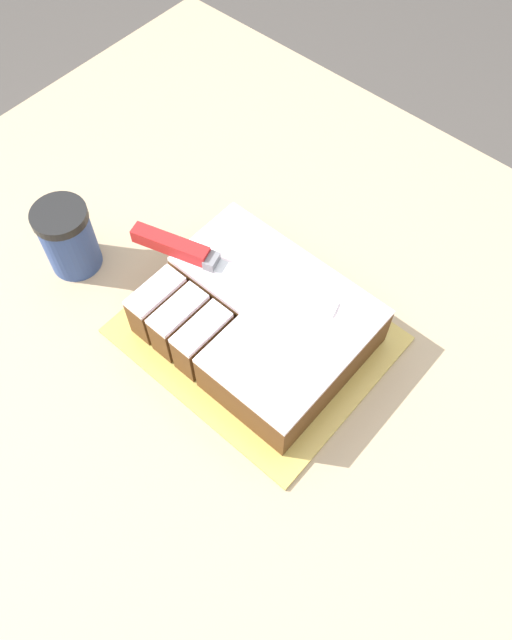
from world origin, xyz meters
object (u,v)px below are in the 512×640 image
object	(u,v)px
cake	(259,320)
knife	(191,253)
cake_board	(256,335)
coffee_cup	(68,238)

from	to	relation	value
cake	knife	distance (m)	0.13
cake_board	coffee_cup	xyz separation A→B (m)	(-0.29, -0.08, 0.05)
knife	cake_board	bearing A→B (deg)	-17.32
cake	coffee_cup	size ratio (longest dim) A/B	2.53
cake	knife	size ratio (longest dim) A/B	0.97
knife	coffee_cup	xyz separation A→B (m)	(-0.17, -0.08, -0.03)
cake_board	knife	world-z (taller)	knife
cake	coffee_cup	distance (m)	0.31
cake	knife	xyz separation A→B (m)	(-0.12, -0.00, 0.05)
cake_board	cake	world-z (taller)	cake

